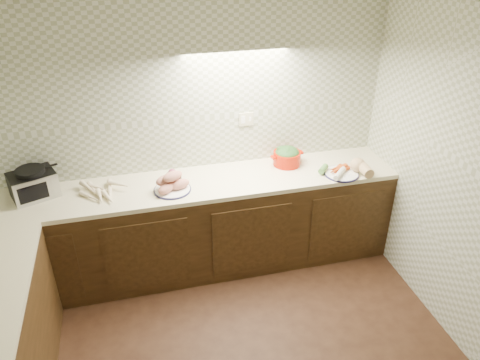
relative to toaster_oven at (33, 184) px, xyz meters
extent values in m
cube|color=white|center=(1.28, -1.61, 1.56)|extent=(3.60, 3.60, 0.05)
cube|color=gray|center=(1.28, 0.17, 0.28)|extent=(3.60, 0.05, 2.60)
cube|color=beige|center=(1.83, 0.18, 0.30)|extent=(0.13, 0.01, 0.12)
cube|color=black|center=(1.28, -0.11, -0.59)|extent=(3.60, 0.60, 0.86)
cube|color=beige|center=(1.28, -0.11, -0.14)|extent=(3.60, 0.60, 0.04)
cube|color=black|center=(0.00, 0.01, -0.01)|extent=(0.42, 0.37, 0.21)
cube|color=#B2B3B8|center=(0.05, -0.12, -0.01)|extent=(0.33, 0.14, 0.21)
cube|color=black|center=(0.05, -0.12, -0.01)|extent=(0.21, 0.09, 0.14)
cylinder|color=black|center=(0.00, 0.01, 0.11)|extent=(0.29, 0.29, 0.04)
cone|color=#F4E8C2|center=(0.50, -0.18, -0.10)|extent=(0.15, 0.18, 0.04)
cone|color=#F4E8C2|center=(0.62, -0.04, -0.09)|extent=(0.16, 0.21, 0.05)
cone|color=#F4E8C2|center=(0.51, -0.09, -0.10)|extent=(0.08, 0.20, 0.04)
cone|color=#F4E8C2|center=(0.64, -0.08, -0.09)|extent=(0.17, 0.19, 0.04)
cone|color=#F4E8C2|center=(0.44, -0.18, -0.09)|extent=(0.13, 0.18, 0.04)
cone|color=#F4E8C2|center=(0.50, -0.05, -0.09)|extent=(0.07, 0.20, 0.05)
cone|color=#F4E8C2|center=(0.56, -0.19, -0.07)|extent=(0.19, 0.13, 0.04)
cone|color=#F4E8C2|center=(0.58, -0.12, -0.07)|extent=(0.09, 0.19, 0.04)
cone|color=#F4E8C2|center=(0.49, -0.09, -0.07)|extent=(0.20, 0.16, 0.04)
cylinder|color=#191840|center=(1.10, -0.19, -0.11)|extent=(0.31, 0.31, 0.01)
cylinder|color=white|center=(1.10, -0.19, -0.11)|extent=(0.29, 0.29, 0.02)
ellipsoid|color=#B56B5F|center=(1.04, -0.24, -0.06)|extent=(0.19, 0.15, 0.08)
ellipsoid|color=#B56B5F|center=(1.16, -0.20, -0.06)|extent=(0.19, 0.15, 0.08)
ellipsoid|color=#B56B5F|center=(1.07, -0.14, -0.06)|extent=(0.19, 0.15, 0.08)
ellipsoid|color=#B56B5F|center=(1.04, -0.18, -0.01)|extent=(0.19, 0.15, 0.08)
ellipsoid|color=#B56B5F|center=(1.12, -0.13, -0.01)|extent=(0.19, 0.15, 0.08)
ellipsoid|color=#B56B5F|center=(1.10, -0.20, 0.02)|extent=(0.19, 0.15, 0.08)
cylinder|color=black|center=(1.14, 0.01, -0.09)|extent=(0.13, 0.13, 0.05)
sphere|color=maroon|center=(1.12, 0.01, -0.05)|extent=(0.07, 0.07, 0.07)
sphere|color=white|center=(1.16, 0.02, -0.06)|extent=(0.04, 0.04, 0.04)
cylinder|color=#BA1400|center=(2.18, 0.02, -0.05)|extent=(0.29, 0.29, 0.13)
cube|color=#BA1400|center=(2.04, 0.00, -0.02)|extent=(0.04, 0.06, 0.02)
cube|color=#BA1400|center=(2.32, 0.04, -0.02)|extent=(0.04, 0.06, 0.02)
ellipsoid|color=#316227|center=(2.18, 0.02, 0.00)|extent=(0.23, 0.23, 0.12)
cylinder|color=#191840|center=(2.59, -0.28, -0.11)|extent=(0.31, 0.31, 0.01)
cylinder|color=white|center=(2.59, -0.28, -0.11)|extent=(0.29, 0.29, 0.02)
cone|color=#C24E16|center=(2.56, -0.27, -0.08)|extent=(0.17, 0.13, 0.04)
cone|color=#C24E16|center=(2.60, -0.25, -0.08)|extent=(0.18, 0.09, 0.04)
cone|color=#C24E16|center=(2.58, -0.23, -0.08)|extent=(0.18, 0.09, 0.04)
cone|color=#C24E16|center=(2.59, -0.25, -0.06)|extent=(0.18, 0.10, 0.04)
cone|color=#C24E16|center=(2.59, -0.27, -0.06)|extent=(0.17, 0.13, 0.04)
cone|color=#C24E16|center=(2.60, -0.24, -0.06)|extent=(0.18, 0.10, 0.04)
cylinder|color=white|center=(2.54, -0.33, -0.07)|extent=(0.17, 0.18, 0.05)
cylinder|color=#477D34|center=(2.44, -0.21, -0.07)|extent=(0.12, 0.13, 0.05)
camera|label=1|loc=(0.83, -3.58, 1.90)|focal=35.00mm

